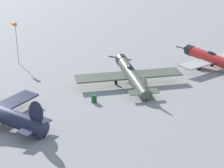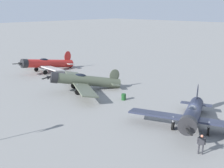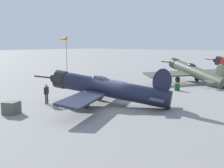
{
  "view_description": "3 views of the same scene",
  "coord_description": "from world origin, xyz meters",
  "px_view_note": "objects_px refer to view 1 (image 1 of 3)",
  "views": [
    {
      "loc": [
        10.73,
        26.43,
        12.92
      ],
      "look_at": [
        -12.44,
        1.22,
        1.6
      ],
      "focal_mm": 52.89,
      "sensor_mm": 36.0,
      "label": 1
    },
    {
      "loc": [
        11.52,
        -23.43,
        11.41
      ],
      "look_at": [
        -12.44,
        1.22,
        1.6
      ],
      "focal_mm": 42.93,
      "sensor_mm": 36.0,
      "label": 2
    },
    {
      "loc": [
        17.01,
        14.16,
        5.1
      ],
      "look_at": [
        -0.0,
        0.0,
        1.8
      ],
      "focal_mm": 43.24,
      "sensor_mm": 36.0,
      "label": 3
    }
  ],
  "objects_px": {
    "airplane_mid_apron": "(131,75)",
    "fuel_drum": "(94,99)",
    "airplane_far_line": "(214,60)",
    "windsock_mast": "(13,25)"
  },
  "relations": [
    {
      "from": "fuel_drum",
      "to": "windsock_mast",
      "type": "xyz_separation_m",
      "value": [
        -1.98,
        -21.57,
        5.31
      ]
    },
    {
      "from": "airplane_far_line",
      "to": "windsock_mast",
      "type": "distance_m",
      "value": 30.15
    },
    {
      "from": "airplane_mid_apron",
      "to": "windsock_mast",
      "type": "height_order",
      "value": "windsock_mast"
    },
    {
      "from": "airplane_mid_apron",
      "to": "fuel_drum",
      "type": "distance_m",
      "value": 6.86
    },
    {
      "from": "airplane_far_line",
      "to": "windsock_mast",
      "type": "height_order",
      "value": "windsock_mast"
    },
    {
      "from": "airplane_mid_apron",
      "to": "fuel_drum",
      "type": "relative_size",
      "value": 15.78
    },
    {
      "from": "fuel_drum",
      "to": "windsock_mast",
      "type": "bearing_deg",
      "value": -95.24
    },
    {
      "from": "airplane_mid_apron",
      "to": "airplane_far_line",
      "type": "distance_m",
      "value": 14.19
    },
    {
      "from": "windsock_mast",
      "to": "airplane_far_line",
      "type": "bearing_deg",
      "value": 128.6
    },
    {
      "from": "airplane_mid_apron",
      "to": "fuel_drum",
      "type": "xyz_separation_m",
      "value": [
        6.69,
        1.02,
        -1.09
      ]
    }
  ]
}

